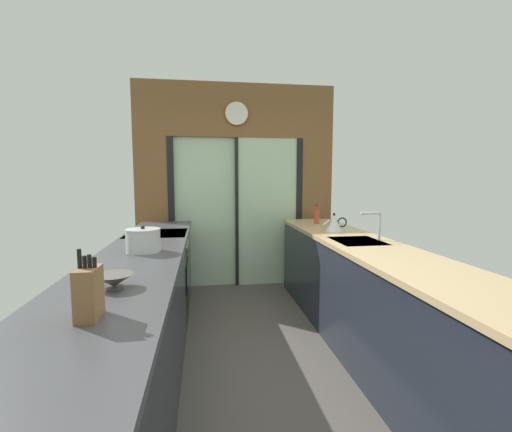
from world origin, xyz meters
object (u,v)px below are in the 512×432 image
(mixing_bowl, at_px, (114,281))
(soap_bottle, at_px, (317,216))
(knife_block, at_px, (89,292))
(stock_pot, at_px, (143,240))
(oven_range, at_px, (158,278))
(kettle, at_px, (334,223))

(mixing_bowl, bearing_deg, soap_bottle, 51.27)
(knife_block, distance_m, stock_pot, 1.26)
(knife_block, relative_size, soap_bottle, 1.21)
(oven_range, xyz_separation_m, mixing_bowl, (0.02, -1.78, 0.50))
(kettle, relative_size, soap_bottle, 1.15)
(mixing_bowl, bearing_deg, knife_block, -90.01)
(stock_pot, distance_m, kettle, 1.94)
(stock_pot, xyz_separation_m, soap_bottle, (1.78, 1.34, 0.01))
(mixing_bowl, distance_m, kettle, 2.43)
(mixing_bowl, xyz_separation_m, soap_bottle, (1.78, 2.22, 0.06))
(oven_range, height_order, mixing_bowl, mixing_bowl)
(mixing_bowl, height_order, knife_block, knife_block)
(knife_block, bearing_deg, mixing_bowl, 89.99)
(kettle, bearing_deg, soap_bottle, 90.17)
(oven_range, distance_m, mixing_bowl, 1.85)
(oven_range, distance_m, kettle, 1.89)
(knife_block, relative_size, kettle, 1.05)
(soap_bottle, bearing_deg, oven_range, -166.20)
(mixing_bowl, xyz_separation_m, stock_pot, (0.00, 0.87, 0.05))
(oven_range, xyz_separation_m, soap_bottle, (1.80, 0.44, 0.56))
(oven_range, relative_size, soap_bottle, 4.02)
(stock_pot, height_order, soap_bottle, soap_bottle)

